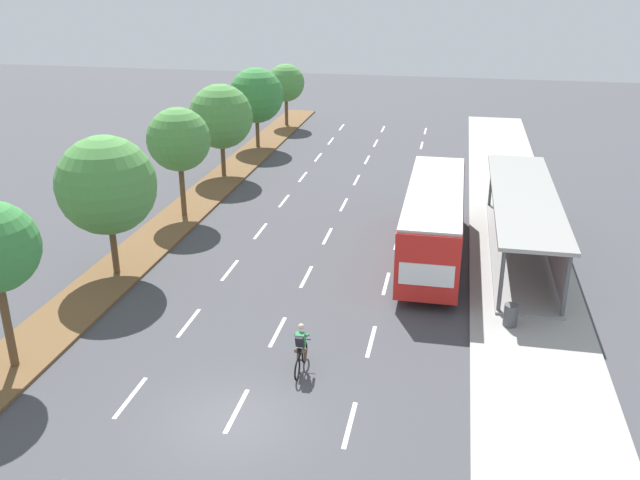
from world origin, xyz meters
TOP-DOWN VIEW (x-y plane):
  - ground_plane at (0.00, 0.00)m, footprint 140.00×140.00m
  - median_strip at (-8.30, 20.00)m, footprint 2.60×52.00m
  - sidewalk_right at (9.25, 20.00)m, footprint 4.50×52.00m
  - lane_divider_left at (-3.50, 17.86)m, footprint 0.14×46.73m
  - lane_divider_center at (0.00, 17.86)m, footprint 0.14×46.73m
  - lane_divider_right at (3.50, 17.86)m, footprint 0.14×46.73m
  - bus_shelter at (9.53, 14.81)m, footprint 2.90×13.63m
  - bus at (5.25, 13.67)m, footprint 2.54×11.29m
  - cyclist at (1.43, 3.15)m, footprint 0.46×1.82m
  - median_tree_second at (-8.23, 9.04)m, footprint 4.19×4.19m
  - median_tree_third at (-8.14, 16.68)m, footprint 3.32×3.32m
  - median_tree_fourth at (-8.49, 24.33)m, footprint 4.01×4.01m
  - median_tree_fifth at (-8.44, 31.97)m, footprint 3.96×3.96m
  - median_tree_farthest at (-8.14, 39.62)m, footprint 3.08×3.08m
  - trash_bin at (8.45, 7.45)m, footprint 0.52×0.52m

SIDE VIEW (x-z plane):
  - ground_plane at x=0.00m, z-range 0.00..0.00m
  - lane_divider_left at x=-3.50m, z-range 0.00..0.01m
  - lane_divider_center at x=0.00m, z-range 0.00..0.01m
  - lane_divider_right at x=3.50m, z-range 0.00..0.01m
  - median_strip at x=-8.30m, z-range 0.00..0.12m
  - sidewalk_right at x=9.25m, z-range 0.00..0.15m
  - trash_bin at x=8.45m, z-range 0.15..1.00m
  - cyclist at x=1.43m, z-range -0.06..1.65m
  - bus_shelter at x=9.53m, z-range 0.43..3.29m
  - bus at x=5.25m, z-range 0.38..3.75m
  - median_tree_farthest at x=-8.14m, z-range 1.09..6.15m
  - median_tree_fourth at x=-8.49m, z-range 1.00..6.78m
  - median_tree_fifth at x=-8.44m, z-range 1.01..6.78m
  - median_tree_second at x=-8.23m, z-range 1.06..7.15m
  - median_tree_third at x=-8.14m, z-range 1.35..7.15m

